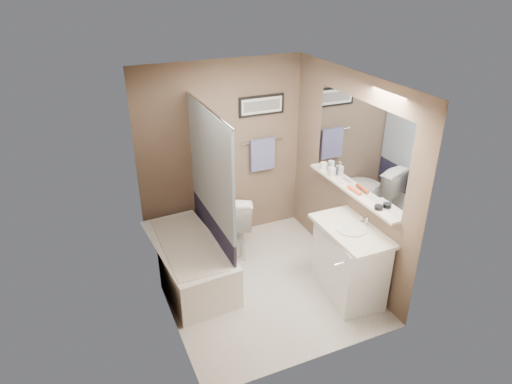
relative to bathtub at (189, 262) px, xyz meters
name	(u,v)px	position (x,y,z in m)	size (l,w,h in m)	color
ground	(261,284)	(0.75, -0.42, -0.25)	(2.50, 2.50, 0.00)	beige
ceiling	(262,83)	(0.75, -0.42, 2.13)	(2.20, 2.50, 0.04)	white
wall_back	(223,154)	(0.75, 0.81, 0.95)	(2.20, 0.04, 2.40)	brown
wall_front	(321,254)	(0.75, -1.65, 0.95)	(2.20, 0.04, 2.40)	brown
wall_left	(162,213)	(-0.33, -0.42, 0.95)	(0.04, 2.50, 2.40)	brown
wall_right	(347,177)	(1.83, -0.42, 0.95)	(0.04, 2.50, 2.40)	brown
tile_surround	(152,209)	(-0.34, 0.08, 0.75)	(0.02, 1.55, 2.00)	tan
curtain_rod	(207,108)	(0.35, 0.08, 1.80)	(0.02, 0.02, 1.55)	silver
curtain_upper	(210,165)	(0.35, 0.08, 1.15)	(0.03, 1.45, 1.28)	silver
curtain_lower	(213,229)	(0.35, 0.08, 0.33)	(0.03, 1.45, 0.36)	#262445
mirror	(359,147)	(1.84, -0.57, 1.37)	(0.02, 1.60, 1.00)	silver
shelf	(350,190)	(1.79, -0.57, 0.85)	(0.12, 1.60, 0.03)	silver
towel_bar	(262,141)	(1.30, 0.79, 1.05)	(0.02, 0.02, 0.60)	silver
towel	(262,154)	(1.30, 0.77, 0.87)	(0.34, 0.05, 0.44)	#99A0DF
art_frame	(262,105)	(1.30, 0.81, 1.53)	(0.62, 0.03, 0.26)	black
art_mat	(262,106)	(1.30, 0.80, 1.53)	(0.56, 0.00, 0.20)	white
art_image	(262,106)	(1.30, 0.79, 1.53)	(0.50, 0.00, 0.13)	#595959
door	(373,259)	(1.30, -1.66, 0.75)	(0.80, 0.02, 2.00)	silver
door_handle	(339,264)	(0.97, -1.61, 0.75)	(0.02, 0.02, 0.10)	silver
bathtub	(189,262)	(0.00, 0.00, 0.00)	(0.70, 1.50, 0.50)	white
tub_rim	(187,244)	(0.00, 0.00, 0.25)	(0.56, 1.36, 0.02)	silver
toilet	(234,220)	(0.74, 0.44, 0.17)	(0.47, 0.82, 0.84)	white
vanity	(349,262)	(1.60, -0.93, 0.15)	(0.50, 0.90, 0.80)	white
countertop	(352,231)	(1.59, -0.93, 0.57)	(0.54, 0.96, 0.04)	white
sink_basin	(351,228)	(1.58, -0.93, 0.60)	(0.34, 0.34, 0.01)	silver
faucet_spout	(367,221)	(1.78, -0.93, 0.64)	(0.02, 0.02, 0.10)	silver
faucet_knob	(361,219)	(1.78, -0.83, 0.62)	(0.05, 0.05, 0.05)	silver
candle_bowl_near	(378,207)	(1.79, -1.08, 0.89)	(0.09, 0.09, 0.04)	black
hair_brush_front	(354,190)	(1.79, -0.64, 0.89)	(0.04, 0.04, 0.22)	#F25522
pink_comb	(339,181)	(1.79, -0.35, 0.87)	(0.03, 0.16, 0.01)	pink
glass_jar	(324,166)	(1.79, 0.02, 0.92)	(0.08, 0.08, 0.10)	white
soap_bottle	(332,169)	(1.79, -0.17, 0.95)	(0.07, 0.07, 0.16)	#999999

